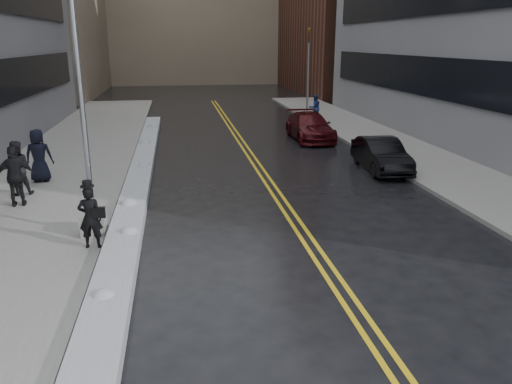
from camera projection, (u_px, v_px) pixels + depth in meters
name	position (u px, v px, depth m)	size (l,w,h in m)	color
ground	(220.00, 261.00, 12.45)	(160.00, 160.00, 0.00)	black
sidewalk_west	(63.00, 169.00, 21.01)	(5.50, 50.00, 0.15)	gray
sidewalk_east	(414.00, 156.00, 23.39)	(4.00, 50.00, 0.15)	gray
lane_line_left	(253.00, 164.00, 22.25)	(0.12, 50.00, 0.01)	gold
lane_line_right	(259.00, 164.00, 22.30)	(0.12, 50.00, 0.01)	gold
snow_ridge	(140.00, 176.00, 19.59)	(0.90, 30.00, 0.34)	silver
building_west_far	(21.00, 1.00, 49.08)	(14.00, 22.00, 18.00)	gray
lamppost	(86.00, 149.00, 13.11)	(0.65, 0.65, 7.62)	gray
fire_hydrant	(394.00, 147.00, 23.10)	(0.26, 0.26, 0.73)	maroon
traffic_signal	(308.00, 68.00, 35.43)	(0.16, 0.20, 6.00)	gray
pedestrian_fedora	(90.00, 217.00, 12.65)	(0.59, 0.39, 1.62)	black
pedestrian_b	(17.00, 168.00, 17.04)	(0.92, 0.71, 1.88)	black
pedestrian_c	(39.00, 155.00, 18.67)	(0.98, 0.64, 2.00)	black
pedestrian_d	(16.00, 176.00, 15.86)	(1.15, 0.48, 1.96)	black
pedestrian_east	(315.00, 108.00, 33.13)	(0.84, 0.65, 1.73)	navy
car_black	(381.00, 155.00, 20.91)	(1.45, 4.16, 1.37)	black
car_maroon	(310.00, 127.00, 27.57)	(2.03, 5.00, 1.45)	#3F0A0E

